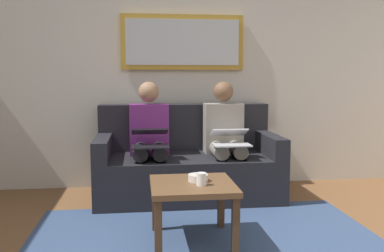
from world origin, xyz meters
name	(u,v)px	position (x,y,z in m)	size (l,w,h in m)	color
wall_rear	(182,66)	(0.00, -2.60, 1.30)	(6.00, 0.12, 2.60)	beige
area_rug	(206,243)	(0.00, -0.85, 0.00)	(2.60, 1.80, 0.01)	#33476B
couch	(187,164)	(0.00, -2.12, 0.31)	(1.77, 0.90, 0.90)	black
framed_mirror	(183,42)	(0.00, -2.51, 1.55)	(1.30, 0.05, 0.58)	#B7892D
coffee_table	(193,192)	(0.09, -0.90, 0.37)	(0.60, 0.60, 0.43)	brown
cup	(201,179)	(0.04, -0.82, 0.48)	(0.07, 0.07, 0.09)	silver
bowl	(198,178)	(0.05, -0.95, 0.46)	(0.14, 0.14, 0.05)	beige
person_left	(225,136)	(-0.37, -2.05, 0.61)	(0.38, 0.58, 1.14)	gray
laptop_silver	(230,138)	(-0.37, -1.81, 0.62)	(0.34, 0.33, 0.15)	silver
person_right	(149,137)	(0.37, -2.05, 0.61)	(0.38, 0.58, 1.14)	#66236B
laptop_black	(150,138)	(0.37, -1.81, 0.63)	(0.33, 0.38, 0.16)	black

